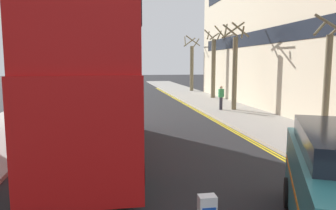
% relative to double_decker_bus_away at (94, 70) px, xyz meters
% --- Properties ---
extents(sidewalk_right, '(4.00, 80.00, 0.14)m').
position_rel_double_decker_bus_away_xyz_m(sidewalk_right, '(8.56, 4.67, -2.96)').
color(sidewalk_right, '#9E9991').
rests_on(sidewalk_right, ground).
extents(sidewalk_left, '(4.00, 80.00, 0.14)m').
position_rel_double_decker_bus_away_xyz_m(sidewalk_left, '(-4.44, 4.67, -2.96)').
color(sidewalk_left, '#9E9991').
rests_on(sidewalk_left, ground).
extents(kerb_line_outer, '(0.10, 56.00, 0.01)m').
position_rel_double_decker_bus_away_xyz_m(kerb_line_outer, '(6.46, 2.67, -3.03)').
color(kerb_line_outer, yellow).
rests_on(kerb_line_outer, ground).
extents(kerb_line_inner, '(0.10, 56.00, 0.01)m').
position_rel_double_decker_bus_away_xyz_m(kerb_line_inner, '(6.30, 2.67, -3.03)').
color(kerb_line_inner, yellow).
rests_on(kerb_line_inner, ground).
extents(double_decker_bus_away, '(2.85, 10.82, 5.64)m').
position_rel_double_decker_bus_away_xyz_m(double_decker_bus_away, '(0.00, 0.00, 0.00)').
color(double_decker_bus_away, red).
rests_on(double_decker_bus_away, ground).
extents(pedestrian_far, '(0.34, 0.22, 1.62)m').
position_rel_double_decker_bus_away_xyz_m(pedestrian_far, '(7.85, 9.15, -2.04)').
color(pedestrian_far, '#2D2D38').
rests_on(pedestrian_far, sidewalk_right).
extents(street_tree_near, '(1.85, 1.79, 5.96)m').
position_rel_double_decker_bus_away_xyz_m(street_tree_near, '(8.75, 9.13, 0.02)').
color(street_tree_near, '#6B6047').
rests_on(street_tree_near, sidewalk_right).
extents(street_tree_mid, '(1.53, 1.55, 5.20)m').
position_rel_double_decker_bus_away_xyz_m(street_tree_mid, '(9.84, 1.12, -0.40)').
color(street_tree_mid, '#6B6047').
rests_on(street_tree_mid, sidewalk_right).
extents(street_tree_far, '(1.73, 1.88, 6.20)m').
position_rel_double_decker_bus_away_xyz_m(street_tree_far, '(9.58, 24.31, -0.04)').
color(street_tree_far, '#6B6047').
rests_on(street_tree_far, sidewalk_right).
extents(street_tree_distant, '(1.93, 1.83, 6.37)m').
position_rel_double_decker_bus_away_xyz_m(street_tree_distant, '(9.70, 16.63, 0.07)').
color(street_tree_distant, '#6B6047').
rests_on(street_tree_distant, sidewalk_right).
extents(townhouse_terrace_right, '(10.08, 28.00, 13.18)m').
position_rel_double_decker_bus_away_xyz_m(townhouse_terrace_right, '(15.56, 8.79, 3.56)').
color(townhouse_terrace_right, beige).
rests_on(townhouse_terrace_right, ground).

